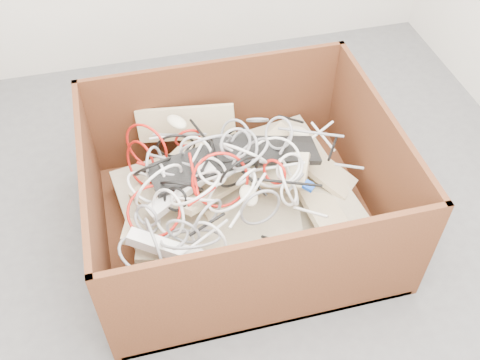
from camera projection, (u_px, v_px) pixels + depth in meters
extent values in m
plane|color=#4C4C4E|center=(255.00, 232.00, 2.57)|extent=(3.00, 3.00, 0.00)
cube|color=#3C1D0F|center=(241.00, 225.00, 2.58)|extent=(1.27, 1.06, 0.03)
cube|color=#3C1D0F|center=(216.00, 110.00, 2.72)|extent=(1.27, 0.02, 0.58)
cube|color=#3C1D0F|center=(275.00, 285.00, 2.04)|extent=(1.27, 0.03, 0.58)
cube|color=#3C1D0F|center=(375.00, 160.00, 2.48)|extent=(0.02, 1.01, 0.58)
cube|color=#3C1D0F|center=(95.00, 212.00, 2.28)|extent=(0.02, 1.01, 0.58)
cube|color=tan|center=(240.00, 212.00, 2.54)|extent=(1.11, 0.96, 0.20)
cube|color=tan|center=(221.00, 217.00, 2.42)|extent=(0.80, 0.71, 0.22)
cube|color=beige|center=(176.00, 171.00, 2.58)|extent=(0.47, 0.42, 0.10)
cube|color=beige|center=(311.00, 160.00, 2.58)|extent=(0.42, 0.45, 0.20)
cube|color=beige|center=(244.00, 253.00, 2.27)|extent=(0.26, 0.49, 0.15)
cube|color=beige|center=(179.00, 238.00, 2.28)|extent=(0.48, 0.28, 0.17)
cube|color=beige|center=(332.00, 224.00, 2.32)|extent=(0.17, 0.47, 0.19)
cube|color=beige|center=(186.00, 123.00, 2.62)|extent=(0.46, 0.17, 0.20)
cube|color=beige|center=(212.00, 186.00, 2.39)|extent=(0.46, 0.40, 0.18)
cube|color=beige|center=(256.00, 169.00, 2.44)|extent=(0.47, 0.37, 0.19)
cube|color=black|center=(266.00, 150.00, 2.39)|extent=(0.47, 0.18, 0.12)
cube|color=black|center=(204.00, 163.00, 2.30)|extent=(0.49, 0.24, 0.07)
ellipsoid|color=beige|center=(174.00, 184.00, 2.35)|extent=(0.13, 0.12, 0.04)
ellipsoid|color=beige|center=(298.00, 132.00, 2.55)|extent=(0.13, 0.12, 0.04)
ellipsoid|color=beige|center=(230.00, 258.00, 2.08)|extent=(0.12, 0.07, 0.04)
ellipsoid|color=beige|center=(249.00, 196.00, 2.15)|extent=(0.07, 0.12, 0.04)
ellipsoid|color=beige|center=(177.00, 122.00, 2.46)|extent=(0.11, 0.13, 0.04)
ellipsoid|color=black|center=(345.00, 243.00, 2.20)|extent=(0.13, 0.13, 0.04)
cube|color=white|center=(182.00, 190.00, 2.25)|extent=(0.32, 0.19, 0.13)
cube|color=white|center=(165.00, 248.00, 2.10)|extent=(0.29, 0.20, 0.10)
cube|color=#0C3DBC|center=(309.00, 186.00, 2.28)|extent=(0.06, 0.06, 0.03)
torus|color=gray|center=(148.00, 219.00, 2.22)|extent=(0.12, 0.14, 0.13)
torus|color=gray|center=(208.00, 216.00, 2.11)|extent=(0.17, 0.11, 0.19)
torus|color=black|center=(175.00, 199.00, 2.20)|extent=(0.11, 0.12, 0.11)
torus|color=gray|center=(191.00, 239.00, 2.10)|extent=(0.33, 0.27, 0.21)
torus|color=gray|center=(146.00, 254.00, 2.09)|extent=(0.28, 0.31, 0.16)
torus|color=gray|center=(155.00, 247.00, 2.12)|extent=(0.05, 0.32, 0.32)
torus|color=gray|center=(172.00, 240.00, 2.14)|extent=(0.15, 0.17, 0.11)
torus|color=#B9140D|center=(154.00, 211.00, 2.21)|extent=(0.24, 0.21, 0.14)
torus|color=silver|center=(159.00, 186.00, 2.21)|extent=(0.22, 0.19, 0.27)
torus|color=#B9140D|center=(141.00, 163.00, 2.46)|extent=(0.16, 0.26, 0.29)
torus|color=black|center=(240.00, 172.00, 2.23)|extent=(0.26, 0.09, 0.26)
torus|color=#B9140D|center=(188.00, 138.00, 2.49)|extent=(0.14, 0.05, 0.14)
torus|color=silver|center=(208.00, 239.00, 2.13)|extent=(0.17, 0.17, 0.23)
torus|color=gray|center=(250.00, 154.00, 2.21)|extent=(0.22, 0.24, 0.15)
torus|color=gray|center=(183.00, 232.00, 2.11)|extent=(0.17, 0.11, 0.20)
torus|color=silver|center=(196.00, 156.00, 2.33)|extent=(0.19, 0.14, 0.21)
torus|color=black|center=(238.00, 138.00, 2.44)|extent=(0.17, 0.02, 0.17)
torus|color=black|center=(198.00, 151.00, 2.33)|extent=(0.15, 0.16, 0.09)
torus|color=silver|center=(231.00, 190.00, 2.17)|extent=(0.28, 0.32, 0.19)
torus|color=gray|center=(258.00, 120.00, 2.47)|extent=(0.15, 0.11, 0.11)
torus|color=black|center=(176.00, 146.00, 2.49)|extent=(0.25, 0.06, 0.24)
torus|color=gray|center=(279.00, 133.00, 2.37)|extent=(0.12, 0.19, 0.18)
torus|color=silver|center=(145.00, 187.00, 2.31)|extent=(0.18, 0.23, 0.15)
torus|color=silver|center=(168.00, 213.00, 2.15)|extent=(0.15, 0.25, 0.24)
torus|color=#B9140D|center=(274.00, 172.00, 2.23)|extent=(0.11, 0.10, 0.13)
torus|color=gray|center=(236.00, 137.00, 2.37)|extent=(0.16, 0.14, 0.19)
torus|color=silver|center=(290.00, 168.00, 2.26)|extent=(0.18, 0.09, 0.17)
torus|color=#B9140D|center=(220.00, 180.00, 2.19)|extent=(0.28, 0.15, 0.25)
torus|color=gray|center=(260.00, 208.00, 2.15)|extent=(0.19, 0.06, 0.19)
torus|color=black|center=(182.00, 187.00, 2.26)|extent=(0.25, 0.16, 0.21)
torus|color=gray|center=(206.00, 145.00, 2.29)|extent=(0.29, 0.17, 0.24)
torus|color=silver|center=(274.00, 162.00, 2.32)|extent=(0.31, 0.31, 0.12)
torus|color=silver|center=(289.00, 182.00, 2.27)|extent=(0.13, 0.29, 0.27)
torus|color=silver|center=(243.00, 153.00, 2.24)|extent=(0.23, 0.21, 0.24)
torus|color=silver|center=(289.00, 194.00, 2.23)|extent=(0.13, 0.12, 0.11)
torus|color=gray|center=(236.00, 144.00, 2.20)|extent=(0.14, 0.09, 0.13)
torus|color=silver|center=(246.00, 177.00, 2.18)|extent=(0.12, 0.09, 0.11)
torus|color=gray|center=(154.00, 165.00, 2.33)|extent=(0.11, 0.20, 0.22)
torus|color=black|center=(153.00, 167.00, 2.33)|extent=(0.25, 0.18, 0.20)
torus|color=gray|center=(147.00, 216.00, 2.18)|extent=(0.10, 0.11, 0.13)
torus|color=gray|center=(225.00, 176.00, 2.24)|extent=(0.14, 0.09, 0.12)
torus|color=silver|center=(212.00, 171.00, 2.22)|extent=(0.15, 0.14, 0.10)
torus|color=silver|center=(195.00, 187.00, 2.15)|extent=(0.23, 0.23, 0.19)
torus|color=gray|center=(243.00, 150.00, 2.30)|extent=(0.16, 0.24, 0.20)
torus|color=#B9140D|center=(146.00, 146.00, 2.46)|extent=(0.24, 0.23, 0.32)
torus|color=silver|center=(159.00, 176.00, 2.30)|extent=(0.06, 0.17, 0.17)
cylinder|color=silver|center=(204.00, 238.00, 2.09)|extent=(0.21, 0.12, 0.03)
cylinder|color=silver|center=(248.00, 200.00, 2.15)|extent=(0.20, 0.20, 0.07)
cylinder|color=silver|center=(188.00, 171.00, 2.27)|extent=(0.18, 0.22, 0.08)
cylinder|color=gray|center=(180.00, 135.00, 2.51)|extent=(0.24, 0.11, 0.05)
cylinder|color=black|center=(202.00, 135.00, 2.44)|extent=(0.08, 0.23, 0.02)
cylinder|color=black|center=(290.00, 183.00, 2.22)|extent=(0.26, 0.07, 0.06)
cylinder|color=black|center=(333.00, 148.00, 2.48)|extent=(0.10, 0.14, 0.02)
cylinder|color=#B9140D|center=(169.00, 172.00, 2.35)|extent=(0.26, 0.15, 0.05)
cylinder|color=gray|center=(169.00, 160.00, 2.32)|extent=(0.18, 0.16, 0.05)
cylinder|color=black|center=(283.00, 243.00, 2.11)|extent=(0.14, 0.15, 0.07)
cylinder|color=silver|center=(280.00, 166.00, 2.32)|extent=(0.21, 0.05, 0.05)
cylinder|color=silver|center=(216.00, 177.00, 2.24)|extent=(0.22, 0.05, 0.08)
cylinder|color=#B9140D|center=(194.00, 174.00, 2.22)|extent=(0.02, 0.19, 0.07)
cylinder|color=gray|center=(191.00, 179.00, 2.26)|extent=(0.23, 0.09, 0.07)
cylinder|color=silver|center=(196.00, 199.00, 2.19)|extent=(0.16, 0.08, 0.03)
cylinder|color=gray|center=(311.00, 132.00, 2.44)|extent=(0.29, 0.09, 0.06)
cylinder|color=black|center=(291.00, 119.00, 2.54)|extent=(0.09, 0.13, 0.06)
cylinder|color=black|center=(207.00, 224.00, 2.10)|extent=(0.15, 0.06, 0.05)
cylinder|color=gray|center=(286.00, 143.00, 2.40)|extent=(0.12, 0.17, 0.08)
cylinder|color=gray|center=(187.00, 260.00, 2.11)|extent=(0.17, 0.08, 0.04)
cylinder|color=silver|center=(321.00, 131.00, 2.53)|extent=(0.14, 0.08, 0.04)
cylinder|color=silver|center=(310.00, 212.00, 2.20)|extent=(0.11, 0.13, 0.06)
cylinder|color=silver|center=(164.00, 137.00, 2.52)|extent=(0.13, 0.02, 0.02)
cylinder|color=gray|center=(349.00, 166.00, 2.39)|extent=(0.11, 0.08, 0.03)
cylinder|color=black|center=(206.00, 163.00, 2.26)|extent=(0.10, 0.12, 0.06)
cylinder|color=black|center=(251.00, 179.00, 2.21)|extent=(0.10, 0.16, 0.07)
cylinder|color=#B9140D|center=(202.00, 196.00, 2.19)|extent=(0.13, 0.09, 0.02)
cylinder|color=silver|center=(323.00, 137.00, 2.54)|extent=(0.08, 0.16, 0.07)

